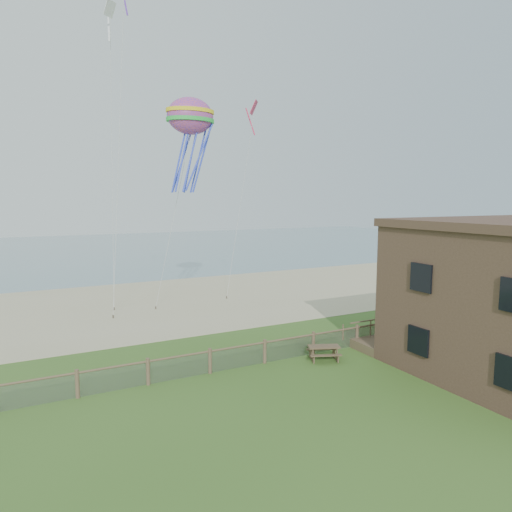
{
  "coord_description": "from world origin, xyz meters",
  "views": [
    {
      "loc": [
        -10.74,
        -13.83,
        8.36
      ],
      "look_at": [
        0.53,
        8.0,
        5.3
      ],
      "focal_mm": 32.0,
      "sensor_mm": 36.0,
      "label": 1
    }
  ],
  "objects": [
    {
      "name": "ground",
      "position": [
        0.0,
        0.0,
        0.0
      ],
      "size": [
        160.0,
        160.0,
        0.0
      ],
      "primitive_type": "plane",
      "color": "#375B1F",
      "rests_on": "ground"
    },
    {
      "name": "picnic_table",
      "position": [
        2.98,
        5.0,
        0.34
      ],
      "size": [
        1.97,
        1.75,
        0.69
      ],
      "primitive_type": null,
      "rotation": [
        0.0,
        0.0,
        -0.38
      ],
      "color": "brown",
      "rests_on": "ground"
    },
    {
      "name": "chainlink_fence",
      "position": [
        0.0,
        6.0,
        0.55
      ],
      "size": [
        36.2,
        0.2,
        1.25
      ],
      "primitive_type": null,
      "color": "brown",
      "rests_on": "ground"
    },
    {
      "name": "kite_red",
      "position": [
        4.95,
        16.9,
        14.55
      ],
      "size": [
        1.85,
        1.76,
        2.18
      ],
      "primitive_type": null,
      "rotation": [
        0.44,
        0.0,
        0.92
      ],
      "color": "#D2254E"
    },
    {
      "name": "motel_deck",
      "position": [
        13.0,
        5.0,
        0.25
      ],
      "size": [
        15.0,
        2.0,
        0.5
      ],
      "primitive_type": "cube",
      "color": "brown",
      "rests_on": "ground"
    },
    {
      "name": "kite_white",
      "position": [
        -5.03,
        17.13,
        19.62
      ],
      "size": [
        1.68,
        1.78,
        2.19
      ],
      "primitive_type": null,
      "rotation": [
        0.44,
        0.0,
        0.67
      ],
      "color": "silver"
    },
    {
      "name": "sand_beach",
      "position": [
        0.0,
        22.0,
        0.0
      ],
      "size": [
        72.0,
        20.0,
        0.02
      ],
      "primitive_type": "cube",
      "color": "tan",
      "rests_on": "ground"
    },
    {
      "name": "ocean",
      "position": [
        0.0,
        66.0,
        0.0
      ],
      "size": [
        160.0,
        68.0,
        0.02
      ],
      "primitive_type": "cube",
      "color": "slate",
      "rests_on": "ground"
    },
    {
      "name": "octopus_kite",
      "position": [
        0.09,
        17.01,
        12.26
      ],
      "size": [
        3.87,
        3.12,
        7.02
      ],
      "primitive_type": null,
      "rotation": [
        0.0,
        0.0,
        -0.23
      ],
      "color": "#FF5E28"
    }
  ]
}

